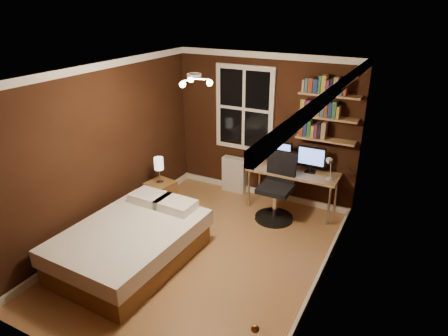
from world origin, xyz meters
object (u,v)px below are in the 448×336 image
at_px(monitor_right, 311,160).
at_px(office_chair, 276,194).
at_px(nightstand, 161,196).
at_px(monitor_left, 278,154).
at_px(bedside_lamp, 159,170).
at_px(desk_lamp, 330,168).
at_px(desk, 293,174).
at_px(radiator, 234,175).
at_px(bed, 132,244).

xyz_separation_m(monitor_right, office_chair, (-0.38, -0.47, -0.48)).
xyz_separation_m(nightstand, monitor_left, (1.61, 1.10, 0.66)).
bearing_deg(monitor_left, bedside_lamp, -145.69).
distance_m(bedside_lamp, desk_lamp, 2.67).
relative_size(bedside_lamp, desk, 0.30).
bearing_deg(desk_lamp, bedside_lamp, -160.42).
relative_size(bedside_lamp, office_chair, 0.40).
bearing_deg(bedside_lamp, office_chair, 19.57).
relative_size(radiator, monitor_right, 1.43).
xyz_separation_m(bed, desk, (1.41, 2.37, 0.36)).
distance_m(monitor_right, office_chair, 0.77).
bearing_deg(nightstand, bed, -60.16).
bearing_deg(desk, bedside_lamp, -151.72).
bearing_deg(monitor_left, desk_lamp, -13.08).
xyz_separation_m(nightstand, radiator, (0.76, 1.21, 0.07)).
height_order(desk, monitor_right, monitor_right).
relative_size(nightstand, radiator, 0.78).
relative_size(monitor_right, desk_lamp, 1.04).
bearing_deg(desk, desk_lamp, -12.68).
bearing_deg(office_chair, desk, 72.86).
distance_m(bedside_lamp, office_chair, 1.91).
xyz_separation_m(bed, desk_lamp, (2.01, 2.24, 0.64)).
bearing_deg(bedside_lamp, nightstand, -90.00).
height_order(bedside_lamp, desk_lamp, desk_lamp).
distance_m(bedside_lamp, monitor_right, 2.44).
height_order(bed, bedside_lamp, bedside_lamp).
bearing_deg(office_chair, nightstand, -159.64).
bearing_deg(bed, desk_lamp, 49.95).
xyz_separation_m(bed, monitor_right, (1.67, 2.45, 0.63)).
relative_size(bed, nightstand, 3.89).
relative_size(nightstand, monitor_left, 1.11).
height_order(monitor_right, desk_lamp, desk_lamp).
height_order(bed, desk, desk).
bearing_deg(bed, bedside_lamp, 112.20).
bearing_deg(office_chair, bedside_lamp, -159.64).
height_order(bedside_lamp, monitor_right, monitor_right).
xyz_separation_m(bed, office_chair, (1.29, 1.98, 0.15)).
height_order(nightstand, bedside_lamp, bedside_lamp).
distance_m(monitor_left, desk_lamp, 0.92).
height_order(radiator, office_chair, office_chair).
bearing_deg(bedside_lamp, monitor_left, 34.31).
distance_m(bed, monitor_left, 2.76).
bearing_deg(bedside_lamp, bed, -69.72).
height_order(bed, monitor_left, monitor_left).
height_order(bedside_lamp, office_chair, office_chair).
relative_size(radiator, office_chair, 0.59).
bearing_deg(desk_lamp, nightstand, -160.42).
xyz_separation_m(bed, bedside_lamp, (-0.50, 1.35, 0.44)).
height_order(nightstand, monitor_right, monitor_right).
bearing_deg(monitor_right, bed, -124.31).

